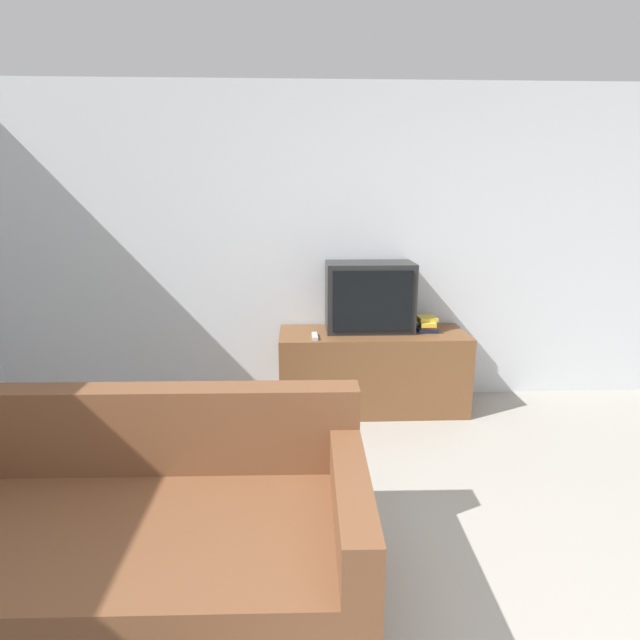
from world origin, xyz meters
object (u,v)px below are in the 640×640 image
(tv_stand, at_px, (372,371))
(couch, at_px, (124,543))
(television, at_px, (369,297))
(book_stack, at_px, (427,324))
(remote_on_stand, at_px, (315,336))

(tv_stand, xyz_separation_m, couch, (-1.35, -2.00, -0.04))
(television, xyz_separation_m, couch, (-1.32, -2.08, -0.65))
(tv_stand, xyz_separation_m, book_stack, (0.44, 0.03, 0.38))
(television, bearing_deg, couch, -122.48)
(television, relative_size, couch, 0.34)
(couch, bearing_deg, tv_stand, 56.84)
(remote_on_stand, bearing_deg, couch, -115.14)
(tv_stand, bearing_deg, couch, -124.04)
(television, distance_m, book_stack, 0.52)
(tv_stand, bearing_deg, remote_on_stand, -163.83)
(couch, distance_m, book_stack, 2.74)
(tv_stand, distance_m, couch, 2.41)
(remote_on_stand, bearing_deg, book_stack, 10.38)
(tv_stand, bearing_deg, television, 108.34)
(tv_stand, distance_m, book_stack, 0.59)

